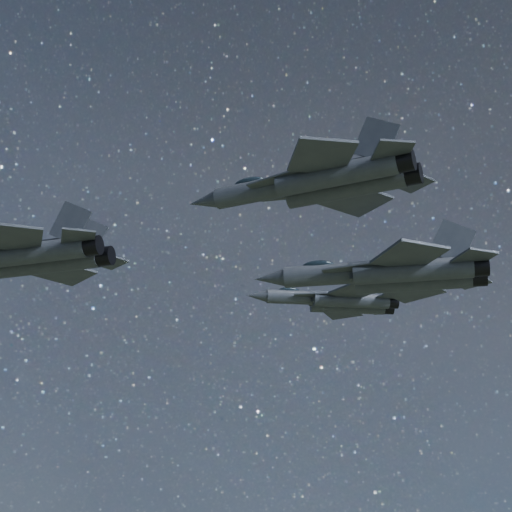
# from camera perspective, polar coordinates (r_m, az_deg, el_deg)

# --- Properties ---
(jet_lead) EXTENTS (19.85, 13.82, 4.99)m
(jet_lead) POSITION_cam_1_polar(r_m,az_deg,el_deg) (73.51, -15.19, -0.04)
(jet_lead) COLOR #343941
(jet_left) EXTENTS (15.79, 10.73, 3.97)m
(jet_left) POSITION_cam_1_polar(r_m,az_deg,el_deg) (85.42, 5.43, -2.99)
(jet_left) COLOR #343941
(jet_right) EXTENTS (17.60, 11.95, 4.42)m
(jet_right) POSITION_cam_1_polar(r_m,az_deg,el_deg) (58.49, 4.41, 4.99)
(jet_right) COLOR #343941
(jet_slot) EXTENTS (18.83, 13.39, 4.80)m
(jet_slot) POSITION_cam_1_polar(r_m,az_deg,el_deg) (67.28, 9.12, -1.15)
(jet_slot) COLOR #343941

